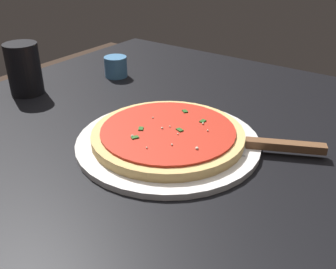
% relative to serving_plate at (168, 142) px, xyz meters
% --- Properties ---
extents(restaurant_table, '(1.05, 0.95, 0.75)m').
position_rel_serving_plate_xyz_m(restaurant_table, '(-0.01, -0.05, -0.13)').
color(restaurant_table, black).
rests_on(restaurant_table, ground_plane).
extents(serving_plate, '(0.32, 0.32, 0.01)m').
position_rel_serving_plate_xyz_m(serving_plate, '(0.00, 0.00, 0.00)').
color(serving_plate, white).
rests_on(serving_plate, restaurant_table).
extents(pizza, '(0.26, 0.26, 0.02)m').
position_rel_serving_plate_xyz_m(pizza, '(-0.00, 0.00, 0.01)').
color(pizza, '#DBB26B').
rests_on(pizza, serving_plate).
extents(pizza_server, '(0.13, 0.22, 0.01)m').
position_rel_serving_plate_xyz_m(pizza_server, '(-0.07, 0.14, 0.01)').
color(pizza_server, silver).
rests_on(pizza_server, serving_plate).
extents(cup_tall_drink, '(0.07, 0.07, 0.11)m').
position_rel_serving_plate_xyz_m(cup_tall_drink, '(-0.01, -0.40, 0.05)').
color(cup_tall_drink, black).
rests_on(cup_tall_drink, restaurant_table).
extents(cup_small_sauce, '(0.06, 0.06, 0.05)m').
position_rel_serving_plate_xyz_m(cup_small_sauce, '(-0.21, -0.31, 0.02)').
color(cup_small_sauce, teal).
rests_on(cup_small_sauce, restaurant_table).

